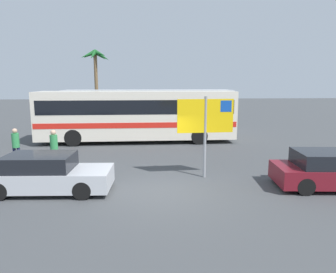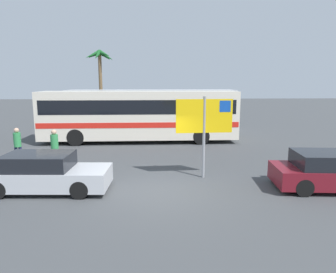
{
  "view_description": "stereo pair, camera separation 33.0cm",
  "coord_description": "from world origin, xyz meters",
  "views": [
    {
      "loc": [
        -0.5,
        -10.16,
        3.74
      ],
      "look_at": [
        0.55,
        3.62,
        1.3
      ],
      "focal_mm": 33.08,
      "sensor_mm": 36.0,
      "label": 1
    },
    {
      "loc": [
        -0.17,
        -10.18,
        3.74
      ],
      "look_at": [
        0.55,
        3.62,
        1.3
      ],
      "focal_mm": 33.08,
      "sensor_mm": 36.0,
      "label": 2
    }
  ],
  "objects": [
    {
      "name": "ground",
      "position": [
        0.0,
        0.0,
        0.0
      ],
      "size": [
        120.0,
        120.0,
        0.0
      ],
      "primitive_type": "plane",
      "color": "#424447"
    },
    {
      "name": "bus_front_coach",
      "position": [
        -0.95,
        9.25,
        1.78
      ],
      "size": [
        12.09,
        2.56,
        3.17
      ],
      "color": "silver",
      "rests_on": "ground"
    },
    {
      "name": "bus_rear_coach",
      "position": [
        -0.2,
        12.58,
        1.78
      ],
      "size": [
        12.09,
        2.56,
        3.17
      ],
      "color": "silver",
      "rests_on": "ground"
    },
    {
      "name": "ferry_sign",
      "position": [
        1.89,
        1.56,
        2.33
      ],
      "size": [
        2.2,
        0.16,
        3.2
      ],
      "rotation": [
        0.0,
        0.0,
        0.05
      ],
      "color": "gray",
      "rests_on": "ground"
    },
    {
      "name": "car_silver",
      "position": [
        -3.88,
        0.31,
        0.64
      ],
      "size": [
        4.35,
        1.88,
        1.32
      ],
      "rotation": [
        0.0,
        0.0,
        -0.05
      ],
      "color": "#B7BABF",
      "rests_on": "ground"
    },
    {
      "name": "car_maroon",
      "position": [
        6.07,
        -0.01,
        0.63
      ],
      "size": [
        4.11,
        2.13,
        1.32
      ],
      "rotation": [
        0.0,
        0.0,
        -0.1
      ],
      "color": "maroon",
      "rests_on": "ground"
    },
    {
      "name": "pedestrian_near_sign",
      "position": [
        -6.32,
        4.02,
        1.0
      ],
      "size": [
        0.32,
        0.32,
        1.69
      ],
      "rotation": [
        0.0,
        0.0,
        4.86
      ],
      "color": "#1E2347",
      "rests_on": "ground"
    },
    {
      "name": "pedestrian_by_bus",
      "position": [
        -4.4,
        3.21,
        1.02
      ],
      "size": [
        0.32,
        0.32,
        1.73
      ],
      "rotation": [
        0.0,
        0.0,
        5.62
      ],
      "color": "#706656",
      "rests_on": "ground"
    },
    {
      "name": "palm_tree_seaside",
      "position": [
        -4.97,
        19.72,
        5.45
      ],
      "size": [
        2.81,
        2.89,
        6.69
      ],
      "color": "brown",
      "rests_on": "ground"
    }
  ]
}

